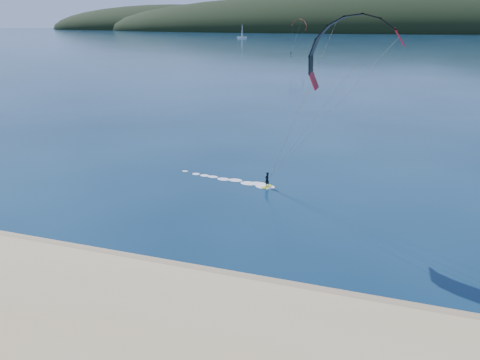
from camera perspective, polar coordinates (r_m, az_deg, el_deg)
name	(u,v)px	position (r m, az deg, el deg)	size (l,w,h in m)	color
ground	(151,316)	(26.42, -11.63, -17.08)	(1800.00, 1800.00, 0.00)	#071E38
wet_sand	(184,274)	(29.64, -7.39, -12.13)	(220.00, 2.50, 0.10)	#8A7350
headland	(378,31)	(763.54, 17.75, 18.15)	(1200.00, 310.00, 140.00)	black
kitesurfer_near	(348,71)	(33.77, 14.06, 13.81)	(22.51, 9.48, 16.97)	#C7D218
kitesurfer_far	(299,27)	(215.77, 7.76, 19.29)	(9.15, 7.80, 15.95)	#C7D218
sailboat	(242,37)	(440.81, 0.26, 18.30)	(9.51, 6.01, 13.34)	white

